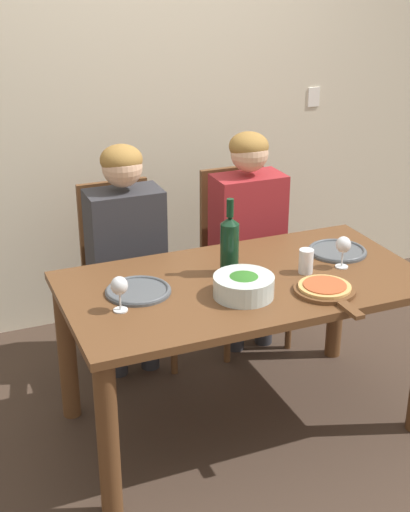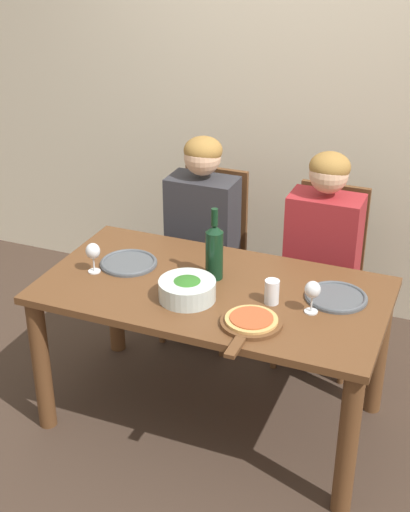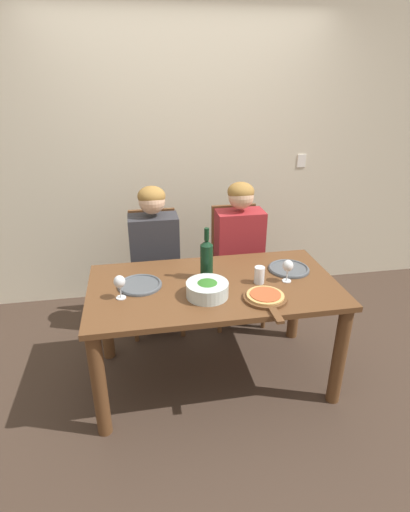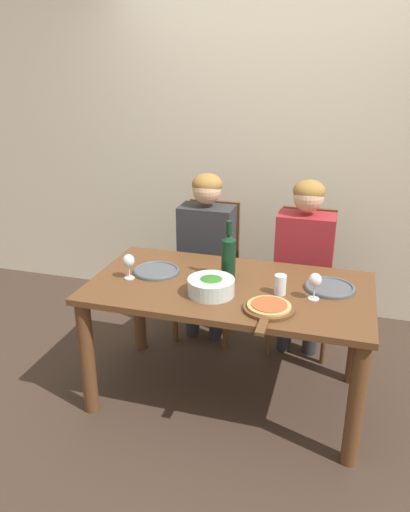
{
  "view_description": "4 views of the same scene",
  "coord_description": "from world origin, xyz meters",
  "px_view_note": "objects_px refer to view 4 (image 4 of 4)",
  "views": [
    {
      "loc": [
        -1.25,
        -2.57,
        2.09
      ],
      "look_at": [
        -0.15,
        0.1,
        0.85
      ],
      "focal_mm": 50.0,
      "sensor_mm": 36.0,
      "label": 1
    },
    {
      "loc": [
        1.05,
        -2.68,
        2.36
      ],
      "look_at": [
        -0.04,
        -0.0,
        0.91
      ],
      "focal_mm": 50.0,
      "sensor_mm": 36.0,
      "label": 2
    },
    {
      "loc": [
        -0.46,
        -2.22,
        1.98
      ],
      "look_at": [
        -0.03,
        0.16,
        0.88
      ],
      "focal_mm": 28.0,
      "sensor_mm": 36.0,
      "label": 3
    },
    {
      "loc": [
        0.6,
        -2.52,
        1.95
      ],
      "look_at": [
        -0.14,
        -0.01,
        0.92
      ],
      "focal_mm": 35.0,
      "sensor_mm": 36.0,
      "label": 4
    }
  ],
  "objects_px": {
    "dinner_plate_left": "(156,271)",
    "broccoli_bowl": "(211,286)",
    "dinner_plate_right": "(330,287)",
    "chair_left": "(210,265)",
    "pizza_on_board": "(269,308)",
    "chair_right": "(304,275)",
    "wine_bottle": "(228,256)",
    "wine_glass_left": "(129,262)",
    "person_man": "(304,252)",
    "person_woman": "(206,242)",
    "wine_glass_right": "(315,281)",
    "water_tumbler": "(280,285)"
  },
  "relations": [
    {
      "from": "broccoli_bowl",
      "to": "pizza_on_board",
      "type": "relative_size",
      "value": 0.64
    },
    {
      "from": "chair_right",
      "to": "water_tumbler",
      "type": "relative_size",
      "value": 8.83
    },
    {
      "from": "wine_bottle",
      "to": "person_man",
      "type": "bearing_deg",
      "value": 56.87
    },
    {
      "from": "wine_glass_right",
      "to": "water_tumbler",
      "type": "distance_m",
      "value": 0.19
    },
    {
      "from": "dinner_plate_left",
      "to": "wine_glass_right",
      "type": "distance_m",
      "value": 0.96
    },
    {
      "from": "chair_left",
      "to": "person_man",
      "type": "xyz_separation_m",
      "value": [
        0.69,
        -0.12,
        0.22
      ]
    },
    {
      "from": "person_woman",
      "to": "dinner_plate_left",
      "type": "bearing_deg",
      "value": -102.06
    },
    {
      "from": "chair_left",
      "to": "pizza_on_board",
      "type": "distance_m",
      "value": 1.23
    },
    {
      "from": "pizza_on_board",
      "to": "wine_bottle",
      "type": "bearing_deg",
      "value": 131.34
    },
    {
      "from": "water_tumbler",
      "to": "dinner_plate_left",
      "type": "bearing_deg",
      "value": 173.14
    },
    {
      "from": "wine_bottle",
      "to": "water_tumbler",
      "type": "relative_size",
      "value": 3.16
    },
    {
      "from": "broccoli_bowl",
      "to": "dinner_plate_left",
      "type": "relative_size",
      "value": 0.92
    },
    {
      "from": "person_man",
      "to": "water_tumbler",
      "type": "distance_m",
      "value": 0.72
    },
    {
      "from": "dinner_plate_left",
      "to": "water_tumbler",
      "type": "height_order",
      "value": "water_tumbler"
    },
    {
      "from": "dinner_plate_left",
      "to": "wine_glass_left",
      "type": "height_order",
      "value": "wine_glass_left"
    },
    {
      "from": "dinner_plate_left",
      "to": "broccoli_bowl",
      "type": "bearing_deg",
      "value": -26.49
    },
    {
      "from": "person_man",
      "to": "wine_glass_right",
      "type": "xyz_separation_m",
      "value": [
        0.12,
        -0.72,
        0.11
      ]
    },
    {
      "from": "chair_right",
      "to": "dinner_plate_right",
      "type": "relative_size",
      "value": 3.51
    },
    {
      "from": "person_woman",
      "to": "wine_bottle",
      "type": "bearing_deg",
      "value": -62.33
    },
    {
      "from": "dinner_plate_right",
      "to": "pizza_on_board",
      "type": "xyz_separation_m",
      "value": [
        -0.28,
        -0.36,
        0.01
      ]
    },
    {
      "from": "dinner_plate_left",
      "to": "wine_glass_right",
      "type": "bearing_deg",
      "value": -6.26
    },
    {
      "from": "chair_left",
      "to": "pizza_on_board",
      "type": "height_order",
      "value": "chair_left"
    },
    {
      "from": "dinner_plate_left",
      "to": "wine_glass_left",
      "type": "bearing_deg",
      "value": -131.42
    },
    {
      "from": "wine_glass_left",
      "to": "wine_glass_right",
      "type": "distance_m",
      "value": 1.06
    },
    {
      "from": "wine_glass_right",
      "to": "water_tumbler",
      "type": "relative_size",
      "value": 1.35
    },
    {
      "from": "person_man",
      "to": "dinner_plate_left",
      "type": "distance_m",
      "value": 1.03
    },
    {
      "from": "dinner_plate_right",
      "to": "dinner_plate_left",
      "type": "bearing_deg",
      "value": -177.03
    },
    {
      "from": "dinner_plate_left",
      "to": "person_woman",
      "type": "bearing_deg",
      "value": 77.94
    },
    {
      "from": "chair_right",
      "to": "broccoli_bowl",
      "type": "bearing_deg",
      "value": -114.23
    },
    {
      "from": "pizza_on_board",
      "to": "wine_glass_left",
      "type": "bearing_deg",
      "value": 168.46
    },
    {
      "from": "chair_left",
      "to": "wine_glass_right",
      "type": "bearing_deg",
      "value": -45.87
    },
    {
      "from": "wine_bottle",
      "to": "dinner_plate_left",
      "type": "relative_size",
      "value": 1.26
    },
    {
      "from": "broccoli_bowl",
      "to": "dinner_plate_right",
      "type": "relative_size",
      "value": 0.92
    },
    {
      "from": "chair_right",
      "to": "person_woman",
      "type": "xyz_separation_m",
      "value": [
        -0.69,
        -0.12,
        0.22
      ]
    },
    {
      "from": "person_woman",
      "to": "water_tumbler",
      "type": "xyz_separation_m",
      "value": [
        0.63,
        -0.71,
        0.06
      ]
    },
    {
      "from": "chair_right",
      "to": "broccoli_bowl",
      "type": "xyz_separation_m",
      "value": [
        -0.42,
        -0.94,
        0.27
      ]
    },
    {
      "from": "water_tumbler",
      "to": "pizza_on_board",
      "type": "bearing_deg",
      "value": -96.53
    },
    {
      "from": "person_woman",
      "to": "broccoli_bowl",
      "type": "distance_m",
      "value": 0.86
    },
    {
      "from": "person_man",
      "to": "wine_glass_right",
      "type": "distance_m",
      "value": 0.74
    },
    {
      "from": "chair_right",
      "to": "wine_bottle",
      "type": "relative_size",
      "value": 2.79
    },
    {
      "from": "dinner_plate_right",
      "to": "wine_glass_left",
      "type": "relative_size",
      "value": 1.87
    },
    {
      "from": "person_man",
      "to": "broccoli_bowl",
      "type": "relative_size",
      "value": 4.76
    },
    {
      "from": "wine_glass_right",
      "to": "water_tumbler",
      "type": "bearing_deg",
      "value": 176.23
    },
    {
      "from": "person_man",
      "to": "wine_bottle",
      "type": "relative_size",
      "value": 3.48
    },
    {
      "from": "chair_right",
      "to": "dinner_plate_right",
      "type": "bearing_deg",
      "value": -73.73
    },
    {
      "from": "person_man",
      "to": "person_woman",
      "type": "bearing_deg",
      "value": 180.0
    },
    {
      "from": "dinner_plate_left",
      "to": "dinner_plate_right",
      "type": "height_order",
      "value": "same"
    },
    {
      "from": "chair_left",
      "to": "wine_bottle",
      "type": "relative_size",
      "value": 2.79
    },
    {
      "from": "wine_bottle",
      "to": "pizza_on_board",
      "type": "distance_m",
      "value": 0.47
    },
    {
      "from": "wine_bottle",
      "to": "wine_glass_left",
      "type": "distance_m",
      "value": 0.58
    }
  ]
}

